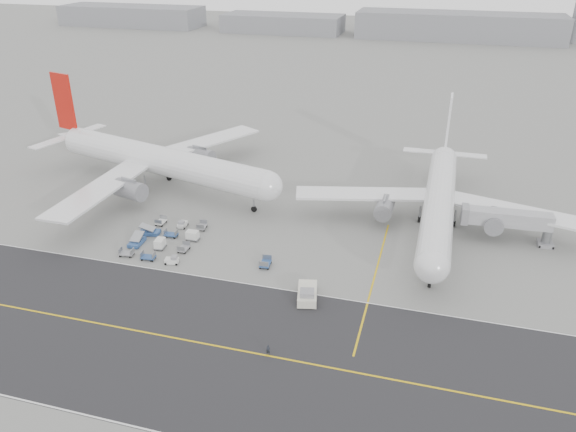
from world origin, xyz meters
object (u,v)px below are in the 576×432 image
(airliner_b, at_px, (439,199))
(jet_bridge, at_px, (508,220))
(pushback_tug, at_px, (307,294))
(ground_crew_a, at_px, (268,350))
(airliner_a, at_px, (157,160))

(airliner_b, distance_m, jet_bridge, 12.91)
(airliner_b, relative_size, jet_bridge, 3.39)
(airliner_b, xyz_separation_m, pushback_tug, (-18.20, -31.14, -4.72))
(pushback_tug, relative_size, ground_crew_a, 5.18)
(airliner_b, xyz_separation_m, jet_bridge, (12.42, -3.31, -1.25))
(airliner_a, relative_size, airliner_b, 1.11)
(jet_bridge, xyz_separation_m, ground_crew_a, (-32.48, -41.96, -3.62))
(jet_bridge, height_order, ground_crew_a, jet_bridge)
(pushback_tug, height_order, ground_crew_a, pushback_tug)
(airliner_a, xyz_separation_m, airliner_b, (61.07, -2.56, -0.77))
(ground_crew_a, bearing_deg, airliner_a, 124.54)
(pushback_tug, height_order, jet_bridge, jet_bridge)
(airliner_b, distance_m, ground_crew_a, 49.75)
(airliner_a, xyz_separation_m, ground_crew_a, (41.01, -47.82, -5.64))
(jet_bridge, bearing_deg, ground_crew_a, -130.42)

